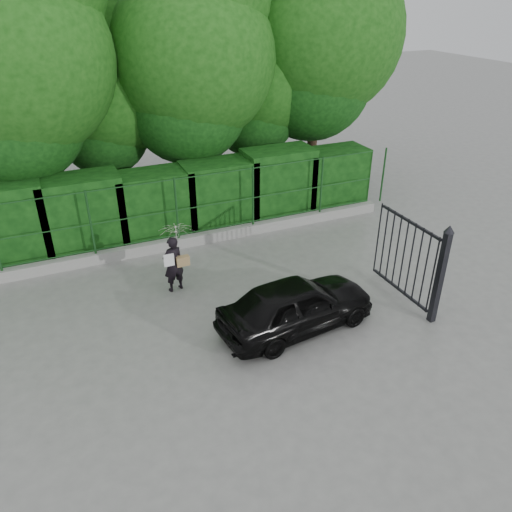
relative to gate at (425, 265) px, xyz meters
name	(u,v)px	position (x,y,z in m)	size (l,w,h in m)	color
ground	(220,341)	(-4.60, 0.72, -1.19)	(80.00, 80.00, 0.00)	gray
kerb	(166,245)	(-4.60, 5.22, -1.04)	(14.00, 0.25, 0.30)	#9E9E99
fence	(170,210)	(-4.38, 5.22, 0.01)	(14.13, 0.06, 1.80)	#174419
hedge	(151,204)	(-4.69, 6.22, -0.14)	(14.20, 1.20, 2.22)	black
trees	(162,61)	(-3.46, 8.46, 3.43)	(17.10, 6.15, 8.08)	black
gate	(425,265)	(0.00, 0.00, 0.00)	(0.22, 2.33, 2.36)	black
woman	(176,248)	(-4.81, 3.12, -0.07)	(0.86, 0.85, 1.70)	black
car	(296,305)	(-2.91, 0.52, -0.59)	(1.41, 3.51, 1.20)	black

